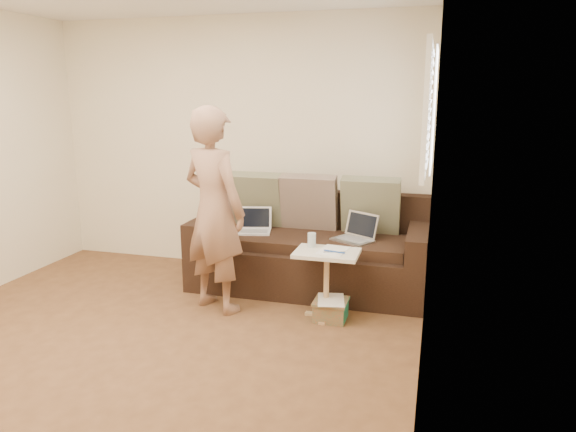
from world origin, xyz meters
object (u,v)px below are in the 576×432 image
Objects in this scene: side_table at (326,284)px; laptop_silver at (352,241)px; sofa at (309,244)px; person at (214,210)px; striped_box at (331,309)px; drinking_glass at (312,240)px; laptop_white at (253,233)px.

laptop_silver is at bearing 77.26° from side_table.
sofa is at bearing 115.21° from side_table.
person reaches higher than striped_box.
sofa is at bearing -162.73° from laptop_silver.
laptop_silver is 0.61× the size of side_table.
sofa reaches higher than striped_box.
sofa is at bearing 105.85° from drinking_glass.
person reaches higher than laptop_white.
laptop_silver is 1.27× the size of striped_box.
laptop_silver is 0.61m from side_table.
sofa is at bearing -109.42° from person.
laptop_white is 1.17m from striped_box.
striped_box is at bearing -34.18° from drinking_glass.
laptop_silver is 2.91× the size of drinking_glass.
laptop_white is at bearing 145.27° from side_table.
striped_box is (0.20, -0.14, -0.55)m from drinking_glass.
person reaches higher than sofa.
person is 6.33× the size of striped_box.
sofa is 3.84× the size of side_table.
sofa is 1.26× the size of person.
striped_box is (1.01, 0.02, -0.79)m from person.
sofa is 18.33× the size of drinking_glass.
sofa reaches higher than laptop_silver.
sofa is 0.74m from side_table.
striped_box is at bearing -156.36° from person.
sofa is 0.86m from striped_box.
laptop_silver is (0.44, -0.11, 0.10)m from sofa.
striped_box is (-0.08, -0.59, -0.43)m from laptop_silver.
sofa reaches higher than drinking_glass.
laptop_white is 0.57× the size of side_table.
sofa is 0.55m from laptop_white.
striped_box is (0.36, -0.70, -0.34)m from sofa.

